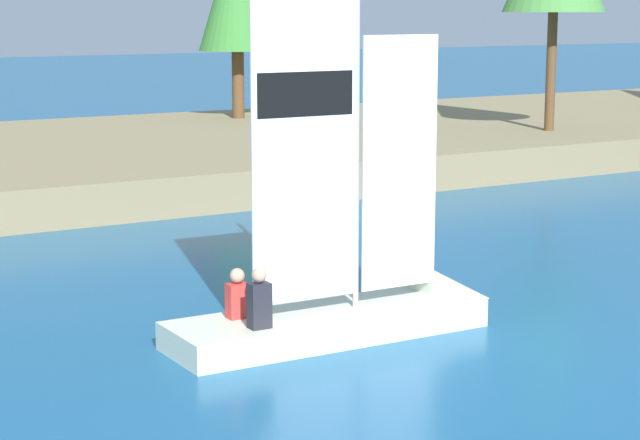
# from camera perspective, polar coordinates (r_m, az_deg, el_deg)

# --- Properties ---
(shore_bank) EXTENTS (80.00, 14.09, 0.89)m
(shore_bank) POSITION_cam_1_polar(r_m,az_deg,el_deg) (31.55, -11.84, 2.91)
(shore_bank) COLOR #897A56
(shore_bank) RESTS_ON ground
(sailboat) EXTENTS (5.11, 1.42, 6.58)m
(sailboat) POSITION_cam_1_polar(r_m,az_deg,el_deg) (16.31, 2.89, -3.83)
(sailboat) COLOR silver
(sailboat) RESTS_ON ground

